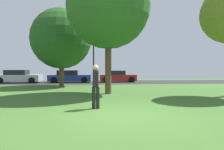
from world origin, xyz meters
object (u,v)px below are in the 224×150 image
object	(u,v)px
oak_tree_right	(61,39)
parked_car_silver	(19,77)
parked_car_blue	(70,77)
street_lamp_post	(94,61)
person_bystander	(96,84)
parked_car_red	(117,77)
maple_tree_far	(108,7)

from	to	relation	value
oak_tree_right	parked_car_silver	distance (m)	7.74
parked_car_blue	street_lamp_post	size ratio (longest dim) A/B	1.02
person_bystander	parked_car_silver	size ratio (longest dim) A/B	0.38
oak_tree_right	parked_car_red	world-z (taller)	oak_tree_right
maple_tree_far	person_bystander	world-z (taller)	maple_tree_far
oak_tree_right	person_bystander	xyz separation A→B (m)	(2.88, -10.13, -3.21)
oak_tree_right	street_lamp_post	world-z (taller)	oak_tree_right
person_bystander	street_lamp_post	world-z (taller)	street_lamp_post
parked_car_silver	parked_car_blue	world-z (taller)	parked_car_silver
parked_car_blue	person_bystander	bearing A→B (deg)	-79.49
parked_car_silver	parked_car_red	xyz separation A→B (m)	(10.77, 0.52, -0.04)
street_lamp_post	parked_car_red	bearing A→B (deg)	56.80
maple_tree_far	parked_car_red	xyz separation A→B (m)	(1.83, 10.52, -4.73)
parked_car_silver	person_bystander	bearing A→B (deg)	-60.95
oak_tree_right	parked_car_red	xyz separation A→B (m)	(5.53, 5.00, -3.55)
person_bystander	parked_car_silver	bearing A→B (deg)	32.19
person_bystander	street_lamp_post	bearing A→B (deg)	3.52
oak_tree_right	parked_car_blue	size ratio (longest dim) A/B	1.48
parked_car_blue	parked_car_silver	bearing A→B (deg)	-178.63
person_bystander	street_lamp_post	xyz separation A→B (m)	(-0.07, 10.96, 1.30)
person_bystander	parked_car_blue	world-z (taller)	person_bystander
maple_tree_far	street_lamp_post	world-z (taller)	maple_tree_far
person_bystander	parked_car_red	bearing A→B (deg)	-6.81
maple_tree_far	parked_car_silver	distance (m)	14.21
parked_car_red	street_lamp_post	bearing A→B (deg)	-123.20
street_lamp_post	oak_tree_right	bearing A→B (deg)	-163.42
person_bystander	parked_car_blue	distance (m)	14.99
oak_tree_right	parked_car_blue	bearing A→B (deg)	88.26
maple_tree_far	parked_car_blue	world-z (taller)	maple_tree_far
maple_tree_far	parked_car_red	distance (m)	11.68
maple_tree_far	street_lamp_post	bearing A→B (deg)	98.04
parked_car_silver	parked_car_red	distance (m)	10.78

